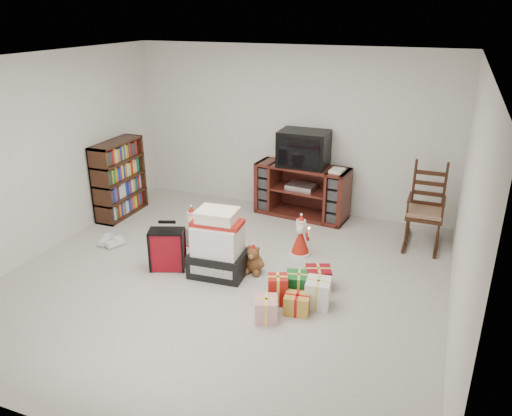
{
  "coord_description": "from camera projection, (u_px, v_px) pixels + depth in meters",
  "views": [
    {
      "loc": [
        2.23,
        -4.66,
        2.99
      ],
      "look_at": [
        0.17,
        0.6,
        0.71
      ],
      "focal_mm": 35.0,
      "sensor_mm": 36.0,
      "label": 1
    }
  ],
  "objects": [
    {
      "name": "red_suitcase",
      "position": [
        167.0,
        250.0,
        6.04
      ],
      "size": [
        0.45,
        0.33,
        0.61
      ],
      "rotation": [
        0.0,
        0.0,
        0.35
      ],
      "color": "maroon",
      "rests_on": "floor"
    },
    {
      "name": "mrs_claus_figurine",
      "position": [
        193.0,
        231.0,
        6.63
      ],
      "size": [
        0.28,
        0.27,
        0.58
      ],
      "color": "#A21F11",
      "rests_on": "floor"
    },
    {
      "name": "stocking",
      "position": [
        219.0,
        244.0,
        6.11
      ],
      "size": [
        0.3,
        0.2,
        0.59
      ],
      "primitive_type": null,
      "rotation": [
        0.0,
        0.0,
        -0.33
      ],
      "color": "#0B680F",
      "rests_on": "floor"
    },
    {
      "name": "gift_pile",
      "position": [
        218.0,
        247.0,
        5.88
      ],
      "size": [
        0.68,
        0.51,
        0.81
      ],
      "rotation": [
        0.0,
        0.0,
        0.07
      ],
      "color": "black",
      "rests_on": "floor"
    },
    {
      "name": "santa_figurine",
      "position": [
        300.0,
        239.0,
        6.41
      ],
      "size": [
        0.27,
        0.26,
        0.56
      ],
      "color": "#A21F11",
      "rests_on": "floor"
    },
    {
      "name": "room",
      "position": [
        221.0,
        179.0,
        5.43
      ],
      "size": [
        5.01,
        5.01,
        2.51
      ],
      "color": "#ACA59D",
      "rests_on": "ground"
    },
    {
      "name": "gift_cluster",
      "position": [
        296.0,
        293.0,
        5.38
      ],
      "size": [
        0.73,
        1.01,
        0.25
      ],
      "color": "#A11A12",
      "rests_on": "floor"
    },
    {
      "name": "teddy_bear",
      "position": [
        254.0,
        261.0,
        6.01
      ],
      "size": [
        0.23,
        0.2,
        0.34
      ],
      "color": "brown",
      "rests_on": "floor"
    },
    {
      "name": "sneaker_pair",
      "position": [
        111.0,
        242.0,
        6.72
      ],
      "size": [
        0.31,
        0.27,
        0.09
      ],
      "rotation": [
        0.0,
        0.0,
        -0.13
      ],
      "color": "silver",
      "rests_on": "floor"
    },
    {
      "name": "tv_stand",
      "position": [
        302.0,
        191.0,
        7.57
      ],
      "size": [
        1.45,
        0.65,
        0.8
      ],
      "rotation": [
        0.0,
        0.0,
        -0.11
      ],
      "color": "#4E1A16",
      "rests_on": "floor"
    },
    {
      "name": "crt_television",
      "position": [
        304.0,
        149.0,
        7.32
      ],
      "size": [
        0.72,
        0.52,
        0.53
      ],
      "rotation": [
        0.0,
        0.0,
        0.0
      ],
      "color": "black",
      "rests_on": "tv_stand"
    },
    {
      "name": "rocking_chair",
      "position": [
        425.0,
        216.0,
        6.67
      ],
      "size": [
        0.47,
        0.78,
        1.17
      ],
      "rotation": [
        0.0,
        0.0,
        -0.01
      ],
      "color": "#371C0F",
      "rests_on": "floor"
    },
    {
      "name": "bookshelf",
      "position": [
        119.0,
        180.0,
        7.56
      ],
      "size": [
        0.32,
        0.95,
        1.16
      ],
      "color": "#371C0F",
      "rests_on": "floor"
    }
  ]
}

